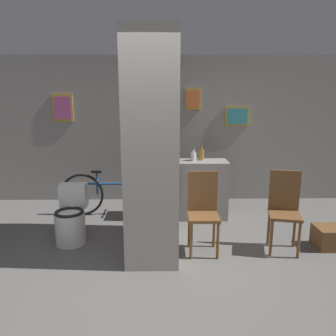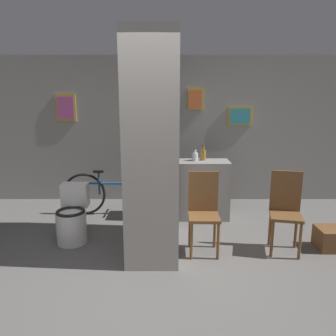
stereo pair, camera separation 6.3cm
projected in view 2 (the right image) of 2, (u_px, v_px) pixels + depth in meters
ground_plane at (148, 271)px, 3.64m from camera, size 14.00×14.00×0.00m
wall_back at (155, 130)px, 5.93m from camera, size 8.00×0.09×2.60m
pillar_center at (152, 147)px, 3.98m from camera, size 0.64×1.26×2.60m
counter_shelf at (191, 189)px, 5.18m from camera, size 1.13×0.44×0.92m
toilet at (71, 218)px, 4.35m from camera, size 0.39×0.55×0.74m
chair_near_pillar at (202, 209)px, 4.03m from camera, size 0.38×0.38×1.00m
chair_by_doorway at (284, 208)px, 4.06m from camera, size 0.44×0.44×1.00m
bicycle at (114, 193)px, 5.31m from camera, size 1.69×0.42×0.75m
bottle_tall at (202, 154)px, 5.13m from camera, size 0.09×0.09×0.26m
bottle_short at (194, 156)px, 5.09m from camera, size 0.09×0.09×0.21m
floor_crate at (329, 238)px, 4.17m from camera, size 0.34×0.34×0.27m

